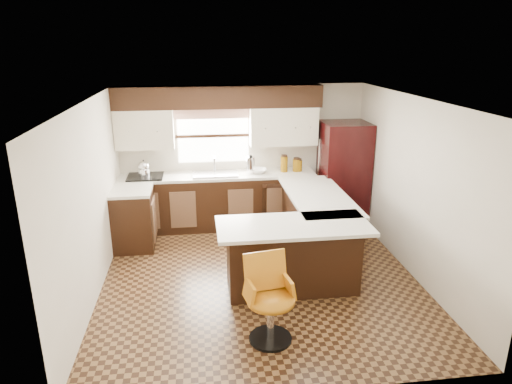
{
  "coord_description": "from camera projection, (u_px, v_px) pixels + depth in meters",
  "views": [
    {
      "loc": [
        -0.78,
        -5.52,
        3.07
      ],
      "look_at": [
        0.01,
        0.45,
        1.08
      ],
      "focal_mm": 32.0,
      "sensor_mm": 36.0,
      "label": 1
    }
  ],
  "objects": [
    {
      "name": "canister_large",
      "position": [
        284.0,
        164.0,
        7.81
      ],
      "size": [
        0.12,
        0.12,
        0.26
      ],
      "primitive_type": "cylinder",
      "color": "#815607",
      "rests_on": "counter_back"
    },
    {
      "name": "window_pane",
      "position": [
        213.0,
        136.0,
        7.76
      ],
      "size": [
        1.2,
        0.02,
        0.9
      ],
      "primitive_type": "cube",
      "color": "white",
      "rests_on": "wall_back"
    },
    {
      "name": "canister_small",
      "position": [
        298.0,
        166.0,
        7.86
      ],
      "size": [
        0.12,
        0.12,
        0.19
      ],
      "primitive_type": "cylinder",
      "color": "#815607",
      "rests_on": "counter_back"
    },
    {
      "name": "upper_cab_left",
      "position": [
        145.0,
        129.0,
        7.42
      ],
      "size": [
        0.94,
        0.35,
        0.64
      ],
      "primitive_type": "cube",
      "color": "beige",
      "rests_on": "wall_back"
    },
    {
      "name": "peninsula_return",
      "position": [
        293.0,
        257.0,
        5.83
      ],
      "size": [
        1.65,
        0.6,
        0.9
      ],
      "primitive_type": "cube",
      "color": "black",
      "rests_on": "floor"
    },
    {
      "name": "soffit",
      "position": [
        219.0,
        97.0,
        7.42
      ],
      "size": [
        3.4,
        0.35,
        0.36
      ],
      "primitive_type": "cube",
      "color": "black",
      "rests_on": "wall_back"
    },
    {
      "name": "wall_left",
      "position": [
        92.0,
        201.0,
        5.62
      ],
      "size": [
        0.0,
        4.4,
        4.4
      ],
      "primitive_type": "plane",
      "rotation": [
        1.57,
        0.0,
        1.57
      ],
      "color": "beige",
      "rests_on": "floor"
    },
    {
      "name": "percolator",
      "position": [
        251.0,
        165.0,
        7.72
      ],
      "size": [
        0.15,
        0.15,
        0.28
      ],
      "primitive_type": "cylinder",
      "color": "silver",
      "rests_on": "counter_back"
    },
    {
      "name": "counter_left",
      "position": [
        131.0,
        191.0,
        6.92
      ],
      "size": [
        0.6,
        0.7,
        0.04
      ],
      "primitive_type": "cube",
      "color": "silver",
      "rests_on": "base_cab_left"
    },
    {
      "name": "peninsula_long",
      "position": [
        314.0,
        226.0,
        6.82
      ],
      "size": [
        0.6,
        1.95,
        0.9
      ],
      "primitive_type": "cube",
      "color": "black",
      "rests_on": "floor"
    },
    {
      "name": "sink",
      "position": [
        215.0,
        174.0,
        7.67
      ],
      "size": [
        0.75,
        0.45,
        0.03
      ],
      "primitive_type": "cube",
      "color": "#B2B2B7",
      "rests_on": "counter_back"
    },
    {
      "name": "kettle",
      "position": [
        144.0,
        168.0,
        7.48
      ],
      "size": [
        0.2,
        0.2,
        0.27
      ],
      "primitive_type": null,
      "color": "silver",
      "rests_on": "cooktop"
    },
    {
      "name": "bar_chair",
      "position": [
        271.0,
        301.0,
        4.8
      ],
      "size": [
        0.59,
        0.59,
        0.95
      ],
      "primitive_type": null,
      "rotation": [
        0.0,
        0.0,
        0.17
      ],
      "color": "#B76A10",
      "rests_on": "floor"
    },
    {
      "name": "base_cab_back",
      "position": [
        219.0,
        202.0,
        7.85
      ],
      "size": [
        3.3,
        0.6,
        0.9
      ],
      "primitive_type": "cube",
      "color": "black",
      "rests_on": "floor"
    },
    {
      "name": "refrigerator",
      "position": [
        343.0,
        174.0,
        7.85
      ],
      "size": [
        0.77,
        0.74,
        1.8
      ],
      "primitive_type": "cube",
      "color": "black",
      "rests_on": "floor"
    },
    {
      "name": "wall_back",
      "position": [
        243.0,
        155.0,
        7.95
      ],
      "size": [
        4.4,
        0.0,
        4.4
      ],
      "primitive_type": "plane",
      "rotation": [
        1.57,
        0.0,
        0.0
      ],
      "color": "beige",
      "rests_on": "floor"
    },
    {
      "name": "ceiling",
      "position": [
        260.0,
        100.0,
        5.51
      ],
      "size": [
        4.4,
        4.4,
        0.0
      ],
      "primitive_type": "plane",
      "rotation": [
        3.14,
        0.0,
        0.0
      ],
      "color": "silver",
      "rests_on": "wall_back"
    },
    {
      "name": "wall_front",
      "position": [
        296.0,
        277.0,
        3.81
      ],
      "size": [
        4.4,
        0.0,
        4.4
      ],
      "primitive_type": "plane",
      "rotation": [
        -1.57,
        0.0,
        0.0
      ],
      "color": "beige",
      "rests_on": "floor"
    },
    {
      "name": "cooktop",
      "position": [
        145.0,
        177.0,
        7.52
      ],
      "size": [
        0.58,
        0.5,
        0.02
      ],
      "primitive_type": "cube",
      "color": "black",
      "rests_on": "counter_back"
    },
    {
      "name": "base_cab_left",
      "position": [
        134.0,
        220.0,
        7.07
      ],
      "size": [
        0.6,
        0.7,
        0.9
      ],
      "primitive_type": "cube",
      "color": "black",
      "rests_on": "floor"
    },
    {
      "name": "counter_pen_return",
      "position": [
        293.0,
        226.0,
        5.6
      ],
      "size": [
        1.89,
        0.84,
        0.04
      ],
      "primitive_type": "cube",
      "color": "silver",
      "rests_on": "peninsula_return"
    },
    {
      "name": "floor",
      "position": [
        260.0,
        277.0,
        6.26
      ],
      "size": [
        4.4,
        4.4,
        0.0
      ],
      "primitive_type": "plane",
      "color": "#49301A",
      "rests_on": "ground"
    },
    {
      "name": "upper_cab_right",
      "position": [
        283.0,
        126.0,
        7.71
      ],
      "size": [
        1.14,
        0.35,
        0.64
      ],
      "primitive_type": "cube",
      "color": "beige",
      "rests_on": "wall_back"
    },
    {
      "name": "canister_med",
      "position": [
        296.0,
        165.0,
        7.85
      ],
      "size": [
        0.13,
        0.13,
        0.21
      ],
      "primitive_type": "cylinder",
      "color": "#815607",
      "rests_on": "counter_back"
    },
    {
      "name": "counter_back",
      "position": [
        218.0,
        176.0,
        7.7
      ],
      "size": [
        3.3,
        0.6,
        0.04
      ],
      "primitive_type": "cube",
      "color": "silver",
      "rests_on": "base_cab_back"
    },
    {
      "name": "valance",
      "position": [
        213.0,
        113.0,
        7.6
      ],
      "size": [
        1.3,
        0.06,
        0.18
      ],
      "primitive_type": "cube",
      "color": "#D19B93",
      "rests_on": "wall_back"
    },
    {
      "name": "counter_pen_long",
      "position": [
        318.0,
        196.0,
        6.67
      ],
      "size": [
        0.84,
        1.95,
        0.04
      ],
      "primitive_type": "cube",
      "color": "silver",
      "rests_on": "peninsula_long"
    },
    {
      "name": "wall_right",
      "position": [
        414.0,
        188.0,
        6.14
      ],
      "size": [
        0.0,
        4.4,
        4.4
      ],
      "primitive_type": "plane",
      "rotation": [
        1.57,
        0.0,
        -1.57
      ],
      "color": "beige",
      "rests_on": "floor"
    },
    {
      "name": "mixing_bowl",
      "position": [
        258.0,
        171.0,
        7.77
      ],
      "size": [
        0.31,
        0.31,
        0.07
      ],
      "primitive_type": "imported",
      "rotation": [
        0.0,
        0.0,
        -0.07
      ],
      "color": "white",
      "rests_on": "counter_back"
    },
    {
      "name": "dishwasher",
      "position": [
        279.0,
        206.0,
        7.71
      ],
      "size": [
        0.58,
        0.03,
        0.78
      ],
      "primitive_type": "cube",
      "color": "black",
      "rests_on": "floor"
    }
  ]
}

